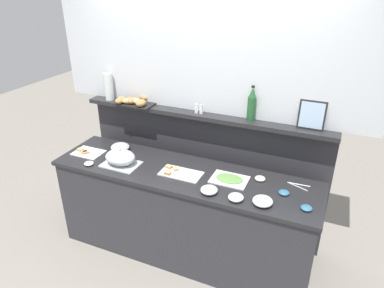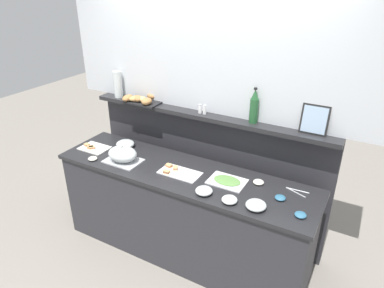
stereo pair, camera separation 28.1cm
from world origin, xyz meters
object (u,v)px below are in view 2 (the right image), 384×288
Objects in this scene: glass_bowl_medium at (204,191)px; condiment_bowl_teal at (301,215)px; glass_bowl_small at (125,144)px; condiment_bowl_dark at (280,198)px; pepper_shaker at (204,110)px; condiment_bowl_red at (93,158)px; sandwich_platter_front at (93,148)px; condiment_bowl_cream at (258,182)px; cold_cuts_platter at (227,181)px; framed_picture at (315,120)px; serving_cloche at (123,155)px; glass_bowl_extra at (230,200)px; serving_tongs at (296,191)px; salt_shaker at (200,109)px; wine_bottle_green at (254,107)px; glass_bowl_large at (256,205)px; bread_basket at (141,99)px; sandwich_platter_rear at (178,172)px; water_carafe at (118,84)px.

condiment_bowl_teal is (0.75, 0.08, -0.01)m from glass_bowl_medium.
condiment_bowl_dark is at bearing -4.55° from glass_bowl_small.
condiment_bowl_red is at bearing -142.53° from pepper_shaker.
condiment_bowl_cream is at bearing 6.27° from sandwich_platter_front.
cold_cuts_platter is 0.47m from condiment_bowl_dark.
framed_picture is at bearing 14.17° from sandwich_platter_front.
serving_cloche is 3.95× the size of condiment_bowl_teal.
framed_picture is at bearing 20.59° from condiment_bowl_red.
cold_cuts_platter is 2.52× the size of glass_bowl_extra.
serving_tongs is 1.14m from salt_shaker.
serving_tongs is (0.41, 0.40, -0.02)m from glass_bowl_extra.
glass_bowl_medium is at bearing -101.55° from wine_bottle_green.
wine_bottle_green is (1.04, 0.56, 0.48)m from serving_cloche.
salt_shaker is (-0.47, 0.38, 0.44)m from cold_cuts_platter.
sandwich_platter_front is 0.25m from condiment_bowl_red.
glass_bowl_large is 0.24m from condiment_bowl_dark.
salt_shaker is at bearing 156.13° from condiment_bowl_dark.
sandwich_platter_front is 3.29× the size of pepper_shaker.
cold_cuts_platter is 2.23× the size of glass_bowl_medium.
glass_bowl_medium is at bearing -132.89° from condiment_bowl_cream.
glass_bowl_large is at bearing -34.80° from cold_cuts_platter.
bread_basket reaches higher than serving_cloche.
glass_bowl_extra reaches higher than condiment_bowl_cream.
glass_bowl_small is at bearing 167.41° from glass_bowl_large.
cold_cuts_platter is at bearing -4.93° from glass_bowl_small.
glass_bowl_medium is 1.61× the size of salt_shaker.
framed_picture reaches higher than condiment_bowl_dark.
condiment_bowl_teal is 0.33m from serving_tongs.
wine_bottle_green is at bearing 136.49° from condiment_bowl_teal.
framed_picture reaches higher than sandwich_platter_front.
condiment_bowl_dark is 0.26m from condiment_bowl_cream.
sandwich_platter_rear is at bearing -13.46° from glass_bowl_small.
glass_bowl_medium reaches higher than sandwich_platter_front.
glass_bowl_extra reaches higher than cold_cuts_platter.
wine_bottle_green is (0.05, 0.41, 0.54)m from cold_cuts_platter.
salt_shaker is 0.98m from water_carafe.
condiment_bowl_teal is at bearing -0.81° from serving_cloche.
glass_bowl_extra reaches higher than condiment_bowl_teal.
pepper_shaker is at bearing 2.30° from bread_basket.
serving_cloche is 1.08× the size of wine_bottle_green.
serving_cloche reaches higher than condiment_bowl_teal.
glass_bowl_large reaches higher than cold_cuts_platter.
cold_cuts_platter is 1.13× the size of water_carafe.
framed_picture is (0.56, 0.42, 0.52)m from cold_cuts_platter.
sandwich_platter_rear is 0.87m from wine_bottle_green.
serving_cloche is 1.58m from serving_tongs.
bread_basket is at bearing 148.16° from sandwich_platter_rear.
condiment_bowl_teal reaches higher than cold_cuts_platter.
sandwich_platter_rear is 1.01m from serving_tongs.
sandwich_platter_rear is at bearing -153.50° from framed_picture.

